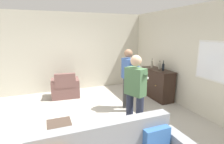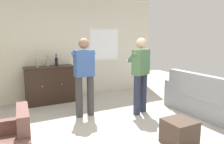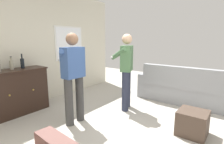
{
  "view_description": "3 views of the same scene",
  "coord_description": "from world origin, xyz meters",
  "views": [
    {
      "loc": [
        3.8,
        -1.04,
        2.1
      ],
      "look_at": [
        -0.03,
        0.45,
        1.17
      ],
      "focal_mm": 28.0,
      "sensor_mm": 36.0,
      "label": 1
    },
    {
      "loc": [
        -1.89,
        -3.28,
        1.75
      ],
      "look_at": [
        0.03,
        0.35,
        1.04
      ],
      "focal_mm": 35.0,
      "sensor_mm": 36.0,
      "label": 2
    },
    {
      "loc": [
        -2.35,
        -1.43,
        1.57
      ],
      "look_at": [
        0.04,
        0.37,
        1.0
      ],
      "focal_mm": 28.0,
      "sensor_mm": 36.0,
      "label": 3
    }
  ],
  "objects": [
    {
      "name": "bottle_liquor_amber",
      "position": [
        -0.54,
        2.34,
        1.07
      ],
      "size": [
        0.08,
        0.08,
        0.31
      ],
      "color": "black",
      "rests_on": "sideboard_cabinet"
    },
    {
      "name": "bottle_spirits_clear",
      "position": [
        -0.75,
        2.36,
        1.05
      ],
      "size": [
        0.08,
        0.08,
        0.27
      ],
      "color": "gray",
      "rests_on": "sideboard_cabinet"
    },
    {
      "name": "ground",
      "position": [
        0.0,
        0.0,
        0.0
      ],
      "size": [
        10.4,
        10.4,
        0.0
      ],
      "primitive_type": "plane",
      "color": "#B2ADA3"
    },
    {
      "name": "sideboard_cabinet",
      "position": [
        -0.73,
        2.3,
        0.48
      ],
      "size": [
        1.23,
        0.49,
        0.95
      ],
      "color": "black",
      "rests_on": "ground"
    },
    {
      "name": "person_standing_right",
      "position": [
        0.87,
        0.6,
        0.94
      ],
      "size": [
        0.52,
        0.52,
        1.68
      ],
      "color": "#282D42",
      "rests_on": "ground"
    },
    {
      "name": "couch",
      "position": [
        1.97,
        -0.36,
        0.35
      ],
      "size": [
        0.57,
        2.29,
        0.94
      ],
      "color": "gray",
      "rests_on": "ground"
    },
    {
      "name": "ottoman",
      "position": [
        0.6,
        -0.88,
        0.2
      ],
      "size": [
        0.45,
        0.45,
        0.41
      ],
      "primitive_type": "cube",
      "color": "#47382D",
      "rests_on": "ground"
    },
    {
      "name": "wall_back_with_window",
      "position": [
        0.02,
        2.66,
        1.4
      ],
      "size": [
        5.2,
        0.15,
        2.8
      ],
      "color": "beige",
      "rests_on": "ground"
    },
    {
      "name": "person_standing_left",
      "position": [
        -0.28,
        1.02,
        0.94
      ],
      "size": [
        0.56,
        0.48,
        1.68
      ],
      "color": "#383838",
      "rests_on": "ground"
    }
  ]
}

